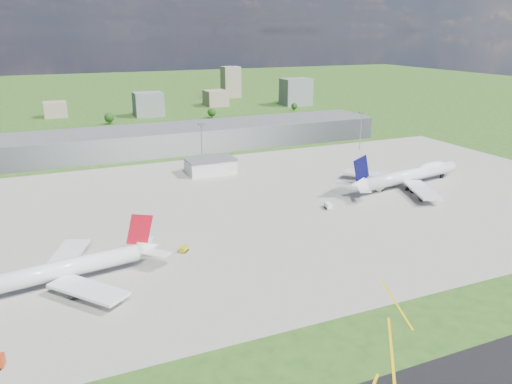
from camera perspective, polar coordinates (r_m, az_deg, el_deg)
name	(u,v)px	position (r m, az deg, el deg)	size (l,w,h in m)	color
ground	(171,156)	(324.62, -9.70, 4.13)	(1400.00, 1400.00, 0.00)	#274D18
apron	(253,206)	(227.09, -0.37, -1.62)	(360.00, 190.00, 0.08)	gray
terminal	(165,140)	(337.23, -10.40, 5.92)	(300.00, 42.00, 15.00)	gray
ops_building	(210,166)	(279.63, -5.23, 2.93)	(26.00, 16.00, 8.00)	silver
mast_center	(201,137)	(290.40, -6.25, 6.24)	(3.50, 2.00, 25.90)	gray
mast_east	(361,124)	(339.03, 11.92, 7.65)	(3.50, 2.00, 25.90)	gray
airliner_red_twin	(57,271)	(168.09, -21.74, -8.42)	(69.24, 53.47, 19.03)	white
airliner_blue_quad	(409,175)	(266.42, 17.11, 1.83)	(79.16, 61.46, 20.73)	white
tug_yellow	(184,249)	(182.91, -8.23, -6.49)	(4.18, 4.30, 1.88)	#C3B70B
van_white_near	(328,206)	(225.65, 8.24, -1.59)	(3.35, 5.56, 2.63)	white
van_white_far	(380,189)	(255.58, 13.99, 0.39)	(5.55, 4.66, 2.60)	white
bldg_cw	(55,109)	(501.73, -21.96, 8.75)	(20.00, 18.00, 14.00)	gray
bldg_c	(148,104)	(480.58, -12.21, 9.77)	(26.00, 20.00, 22.00)	slate
bldg_ce	(216,98)	(540.14, -4.62, 10.65)	(22.00, 24.00, 16.00)	gray
bldg_e	(296,92)	(543.81, 4.58, 11.34)	(30.00, 22.00, 28.00)	slate
bldg_tall_e	(231,82)	(608.63, -2.90, 12.45)	(20.00, 18.00, 36.00)	gray
tree_c	(109,118)	(445.67, -16.44, 8.15)	(8.10, 8.10, 9.90)	#382314
tree_e	(212,112)	(460.61, -5.09, 9.06)	(7.65, 7.65, 9.35)	#382314
tree_far_e	(294,106)	(505.05, 4.40, 9.75)	(6.30, 6.30, 7.70)	#382314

